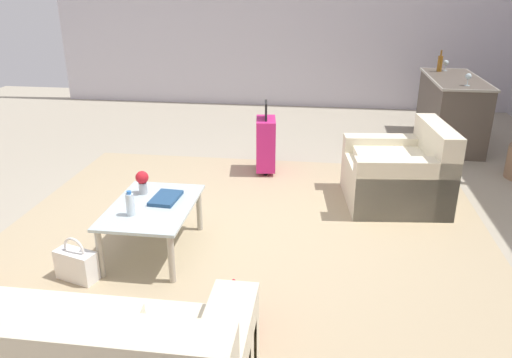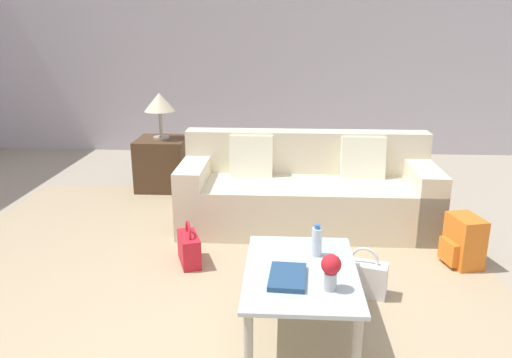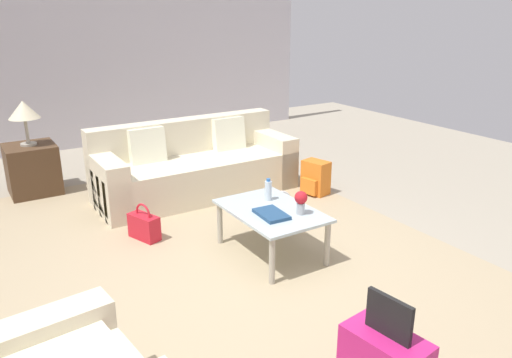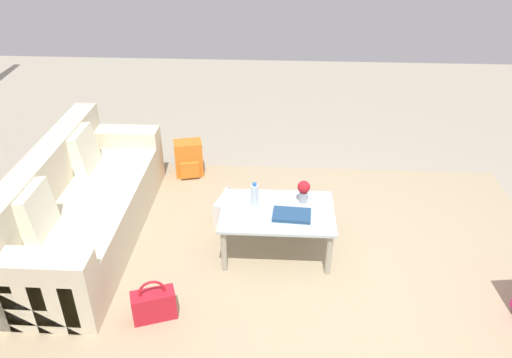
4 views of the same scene
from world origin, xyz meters
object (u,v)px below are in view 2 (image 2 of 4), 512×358
at_px(table_lamp, 159,103).
at_px(backpack_orange, 463,242).
at_px(side_table, 163,164).
at_px(coffee_table, 301,279).
at_px(flower_vase, 331,269).
at_px(couch, 306,193).
at_px(water_bottle, 317,241).
at_px(coffee_table_book, 288,277).
at_px(handbag_white, 363,277).
at_px(handbag_red, 189,248).

xyz_separation_m(table_lamp, backpack_orange, (-1.80, -2.79, -0.79)).
bearing_deg(side_table, coffee_table, -151.82).
height_order(flower_vase, table_lamp, table_lamp).
bearing_deg(couch, water_bottle, -180.00).
relative_size(coffee_table_book, handbag_white, 0.88).
bearing_deg(handbag_white, side_table, 40.22).
xyz_separation_m(couch, coffee_table_book, (-1.91, 0.18, 0.14)).
bearing_deg(couch, table_lamp, 57.72).
xyz_separation_m(coffee_table, coffee_table_book, (-0.12, 0.08, 0.07)).
xyz_separation_m(couch, flower_vase, (-2.01, -0.05, 0.25)).
height_order(flower_vase, handbag_red, flower_vase).
xyz_separation_m(side_table, handbag_red, (-1.91, -0.66, -0.16)).
xyz_separation_m(couch, coffee_table, (-1.79, 0.10, 0.07)).
bearing_deg(side_table, backpack_orange, -122.87).
height_order(coffee_table_book, handbag_white, coffee_table_book).
bearing_deg(table_lamp, side_table, 180.00).
bearing_deg(table_lamp, coffee_table_book, -154.07).
distance_m(coffee_table_book, flower_vase, 0.27).
relative_size(couch, water_bottle, 11.28).
relative_size(coffee_table_book, side_table, 0.54).
bearing_deg(backpack_orange, side_table, 57.13).
distance_m(water_bottle, handbag_white, 0.60).
relative_size(water_bottle, table_lamp, 0.40).
height_order(side_table, handbag_white, side_table).
height_order(coffee_table, backpack_orange, coffee_table).
bearing_deg(handbag_white, coffee_table, 137.37).
bearing_deg(backpack_orange, handbag_white, 121.15).
relative_size(water_bottle, handbag_red, 0.57).
bearing_deg(flower_vase, table_lamp, 28.65).
xyz_separation_m(coffee_table_book, table_lamp, (2.92, 1.42, 0.54)).
height_order(water_bottle, handbag_white, water_bottle).
distance_m(coffee_table, flower_vase, 0.32).
relative_size(couch, coffee_table_book, 7.28).
bearing_deg(water_bottle, couch, 0.00).
height_order(water_bottle, flower_vase, flower_vase).
relative_size(handbag_white, backpack_orange, 0.89).
bearing_deg(flower_vase, coffee_table_book, 66.50).
bearing_deg(handbag_red, coffee_table_book, -142.99).
distance_m(flower_vase, handbag_white, 0.88).
relative_size(coffee_table, handbag_white, 2.69).
bearing_deg(flower_vase, handbag_white, -23.03).
distance_m(water_bottle, handbag_red, 1.24).
xyz_separation_m(side_table, table_lamp, (0.00, 0.00, 0.69)).
height_order(handbag_red, handbag_white, same).
distance_m(coffee_table_book, handbag_white, 0.87).
distance_m(side_table, handbag_white, 3.03).
distance_m(water_bottle, coffee_table_book, 0.38).
xyz_separation_m(couch, table_lamp, (1.01, 1.60, 0.68)).
bearing_deg(flower_vase, handbag_red, 41.75).
distance_m(couch, water_bottle, 1.60).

